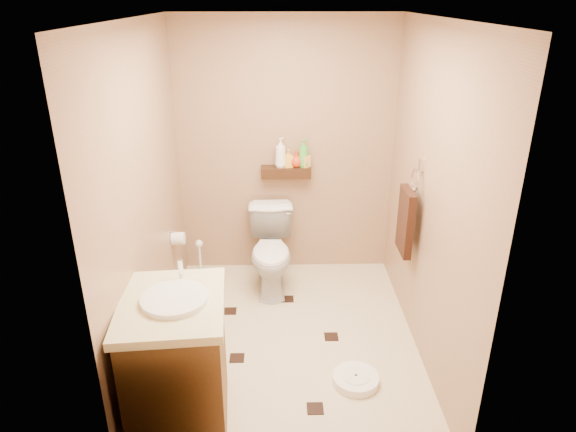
{
  "coord_description": "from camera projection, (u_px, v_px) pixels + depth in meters",
  "views": [
    {
      "loc": [
        -0.07,
        -3.35,
        2.54
      ],
      "look_at": [
        0.0,
        0.25,
        0.98
      ],
      "focal_mm": 32.0,
      "sensor_mm": 36.0,
      "label": 1
    }
  ],
  "objects": [
    {
      "name": "ground",
      "position": [
        289.0,
        341.0,
        4.08
      ],
      "size": [
        2.5,
        2.5,
        0.0
      ],
      "primitive_type": "plane",
      "color": "beige",
      "rests_on": "ground"
    },
    {
      "name": "wall_back",
      "position": [
        286.0,
        151.0,
        4.75
      ],
      "size": [
        2.0,
        0.04,
        2.4
      ],
      "primitive_type": "cube",
      "color": "#9F785B",
      "rests_on": "ground"
    },
    {
      "name": "wall_front",
      "position": [
        294.0,
        298.0,
        2.46
      ],
      "size": [
        2.0,
        0.04,
        2.4
      ],
      "primitive_type": "cube",
      "color": "#9F785B",
      "rests_on": "ground"
    },
    {
      "name": "wall_left",
      "position": [
        146.0,
        202.0,
        3.58
      ],
      "size": [
        0.04,
        2.5,
        2.4
      ],
      "primitive_type": "cube",
      "color": "#9F785B",
      "rests_on": "ground"
    },
    {
      "name": "wall_right",
      "position": [
        430.0,
        200.0,
        3.62
      ],
      "size": [
        0.04,
        2.5,
        2.4
      ],
      "primitive_type": "cube",
      "color": "#9F785B",
      "rests_on": "ground"
    },
    {
      "name": "ceiling",
      "position": [
        289.0,
        18.0,
        3.12
      ],
      "size": [
        2.0,
        2.5,
        0.02
      ],
      "primitive_type": "cube",
      "color": "white",
      "rests_on": "wall_back"
    },
    {
      "name": "wall_shelf",
      "position": [
        286.0,
        172.0,
        4.75
      ],
      "size": [
        0.46,
        0.14,
        0.1
      ],
      "primitive_type": "cube",
      "color": "#3A210F",
      "rests_on": "wall_back"
    },
    {
      "name": "floor_accents",
      "position": [
        291.0,
        345.0,
        4.03
      ],
      "size": [
        1.1,
        1.45,
        0.01
      ],
      "color": "black",
      "rests_on": "ground"
    },
    {
      "name": "toilet",
      "position": [
        272.0,
        251.0,
        4.69
      ],
      "size": [
        0.43,
        0.74,
        0.74
      ],
      "primitive_type": "imported",
      "rotation": [
        0.0,
        0.0,
        0.03
      ],
      "color": "white",
      "rests_on": "ground"
    },
    {
      "name": "vanity",
      "position": [
        178.0,
        362.0,
        3.15
      ],
      "size": [
        0.67,
        0.79,
        1.04
      ],
      "rotation": [
        0.0,
        0.0,
        0.08
      ],
      "color": "brown",
      "rests_on": "ground"
    },
    {
      "name": "bathroom_scale",
      "position": [
        356.0,
        379.0,
        3.63
      ],
      "size": [
        0.4,
        0.4,
        0.07
      ],
      "rotation": [
        0.0,
        0.0,
        0.24
      ],
      "color": "white",
      "rests_on": "ground"
    },
    {
      "name": "toilet_brush",
      "position": [
        201.0,
        266.0,
        4.9
      ],
      "size": [
        0.1,
        0.1,
        0.42
      ],
      "color": "#185E61",
      "rests_on": "ground"
    },
    {
      "name": "towel_ring",
      "position": [
        406.0,
        219.0,
        3.95
      ],
      "size": [
        0.12,
        0.3,
        0.76
      ],
      "color": "silver",
      "rests_on": "wall_right"
    },
    {
      "name": "toilet_paper",
      "position": [
        178.0,
        238.0,
        4.42
      ],
      "size": [
        0.12,
        0.11,
        0.12
      ],
      "color": "white",
      "rests_on": "wall_left"
    },
    {
      "name": "bottle_a",
      "position": [
        281.0,
        153.0,
        4.67
      ],
      "size": [
        0.15,
        0.15,
        0.27
      ],
      "primitive_type": "imported",
      "rotation": [
        0.0,
        0.0,
        2.58
      ],
      "color": "white",
      "rests_on": "wall_shelf"
    },
    {
      "name": "bottle_b",
      "position": [
        288.0,
        158.0,
        4.69
      ],
      "size": [
        0.09,
        0.09,
        0.17
      ],
      "primitive_type": "imported",
      "rotation": [
        0.0,
        0.0,
        0.27
      ],
      "color": "yellow",
      "rests_on": "wall_shelf"
    },
    {
      "name": "bottle_c",
      "position": [
        296.0,
        159.0,
        4.7
      ],
      "size": [
        0.15,
        0.15,
        0.15
      ],
      "primitive_type": "imported",
      "rotation": [
        0.0,
        0.0,
        1.28
      ],
      "color": "#BD3816",
      "rests_on": "wall_shelf"
    },
    {
      "name": "bottle_d",
      "position": [
        304.0,
        153.0,
        4.68
      ],
      "size": [
        0.14,
        0.14,
        0.26
      ],
      "primitive_type": "imported",
      "rotation": [
        0.0,
        0.0,
        2.44
      ],
      "color": "green",
      "rests_on": "wall_shelf"
    },
    {
      "name": "bottle_e",
      "position": [
        305.0,
        158.0,
        4.7
      ],
      "size": [
        0.11,
        0.11,
        0.17
      ],
      "primitive_type": "imported",
      "rotation": [
        0.0,
        0.0,
        5.39
      ],
      "color": "#ECB34E",
      "rests_on": "wall_shelf"
    }
  ]
}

